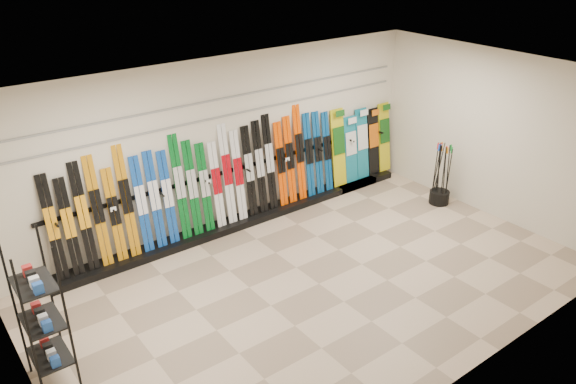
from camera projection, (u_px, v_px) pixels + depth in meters
floor at (319, 284)px, 8.42m from camera, size 8.00×8.00×0.00m
back_wall at (227, 143)px, 9.58m from camera, size 8.00×0.00×8.00m
left_wall at (16, 298)px, 5.60m from camera, size 0.00×5.00×5.00m
right_wall at (494, 135)px, 9.96m from camera, size 0.00×5.00×5.00m
ceiling at (325, 88)px, 7.13m from camera, size 8.00×8.00×0.00m
ski_rack_base at (248, 219)px, 10.16m from camera, size 8.00×0.40×0.12m
skis at (210, 183)px, 9.47m from camera, size 5.37×0.29×1.81m
snowboards at (361, 144)px, 11.43m from camera, size 1.59×0.24×1.55m
accessory_rack at (41, 314)px, 6.26m from camera, size 0.40×0.60×1.89m
pole_bin at (439, 197)px, 10.83m from camera, size 0.38×0.38×0.25m
ski_poles at (441, 174)px, 10.62m from camera, size 0.26×0.41×1.18m
slatwall_rail_0 at (226, 116)px, 9.35m from camera, size 7.60×0.02×0.03m
slatwall_rail_1 at (225, 98)px, 9.22m from camera, size 7.60×0.02×0.03m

